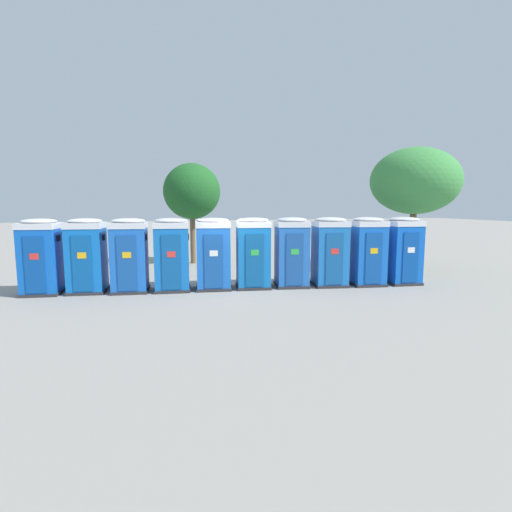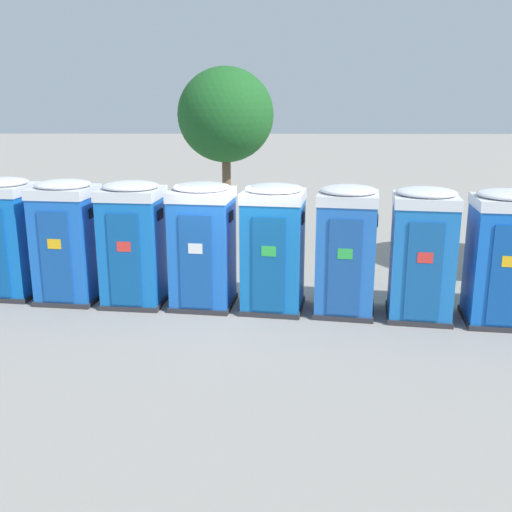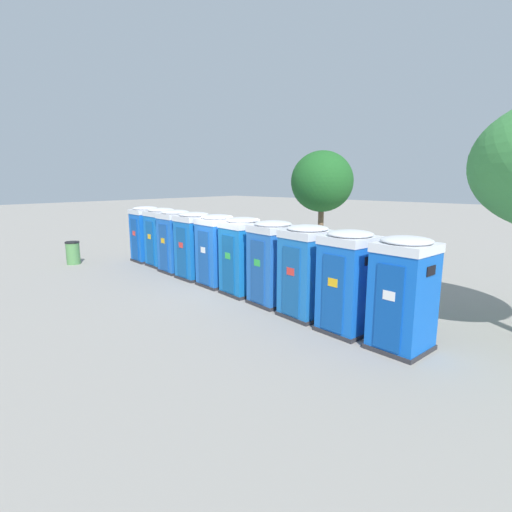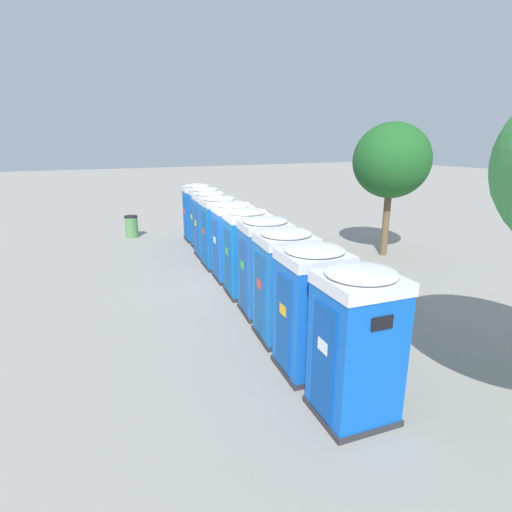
% 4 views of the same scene
% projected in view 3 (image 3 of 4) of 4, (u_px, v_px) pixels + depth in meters
% --- Properties ---
extents(ground_plane, '(120.00, 120.00, 0.00)m').
position_uv_depth(ground_plane, '(232.00, 289.00, 13.85)').
color(ground_plane, gray).
extents(portapotty_0, '(1.34, 1.34, 2.54)m').
position_uv_depth(portapotty_0, '(146.00, 234.00, 18.40)').
color(portapotty_0, '#2D2D33').
rests_on(portapotty_0, ground).
extents(portapotty_1, '(1.34, 1.34, 2.54)m').
position_uv_depth(portapotty_1, '(162.00, 237.00, 17.36)').
color(portapotty_1, '#2D2D33').
rests_on(portapotty_1, ground).
extents(portapotty_2, '(1.34, 1.33, 2.54)m').
position_uv_depth(portapotty_2, '(176.00, 241.00, 16.22)').
color(portapotty_2, '#2D2D33').
rests_on(portapotty_2, ground).
extents(portapotty_3, '(1.33, 1.32, 2.54)m').
position_uv_depth(portapotty_3, '(195.00, 245.00, 15.14)').
color(portapotty_3, '#2D2D33').
rests_on(portapotty_3, ground).
extents(portapotty_4, '(1.37, 1.35, 2.54)m').
position_uv_depth(portapotty_4, '(217.00, 250.00, 14.10)').
color(portapotty_4, '#2D2D33').
rests_on(portapotty_4, ground).
extents(portapotty_5, '(1.38, 1.37, 2.54)m').
position_uv_depth(portapotty_5, '(243.00, 256.00, 13.03)').
color(portapotty_5, '#2D2D33').
rests_on(portapotty_5, ground).
extents(portapotty_6, '(1.35, 1.38, 2.54)m').
position_uv_depth(portapotty_6, '(273.00, 262.00, 11.96)').
color(portapotty_6, '#2D2D33').
rests_on(portapotty_6, ground).
extents(portapotty_7, '(1.38, 1.38, 2.54)m').
position_uv_depth(portapotty_7, '(306.00, 271.00, 10.85)').
color(portapotty_7, '#2D2D33').
rests_on(portapotty_7, ground).
extents(portapotty_8, '(1.33, 1.34, 2.54)m').
position_uv_depth(portapotty_8, '(348.00, 281.00, 9.74)').
color(portapotty_8, '#2D2D33').
rests_on(portapotty_8, ground).
extents(portapotty_9, '(1.29, 1.32, 2.54)m').
position_uv_depth(portapotty_9, '(403.00, 293.00, 8.69)').
color(portapotty_9, '#2D2D33').
rests_on(portapotty_9, ground).
extents(street_tree_0, '(2.84, 2.84, 5.05)m').
position_uv_depth(street_tree_0, '(322.00, 182.00, 18.32)').
color(street_tree_0, brown).
rests_on(street_tree_0, ground).
extents(trash_can, '(0.61, 0.61, 1.02)m').
position_uv_depth(trash_can, '(73.00, 253.00, 17.86)').
color(trash_can, '#518C4C').
rests_on(trash_can, ground).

